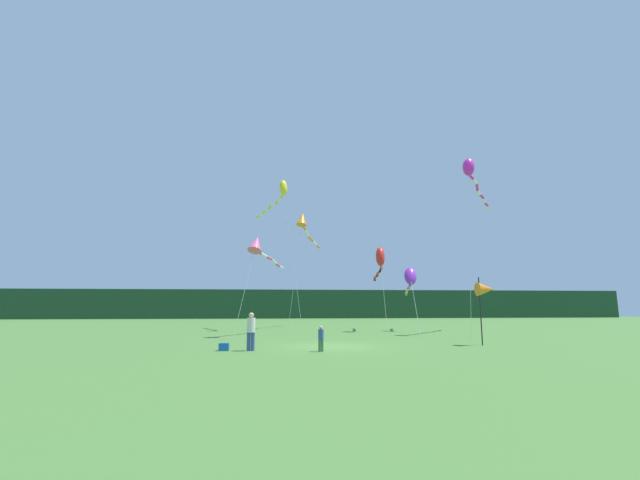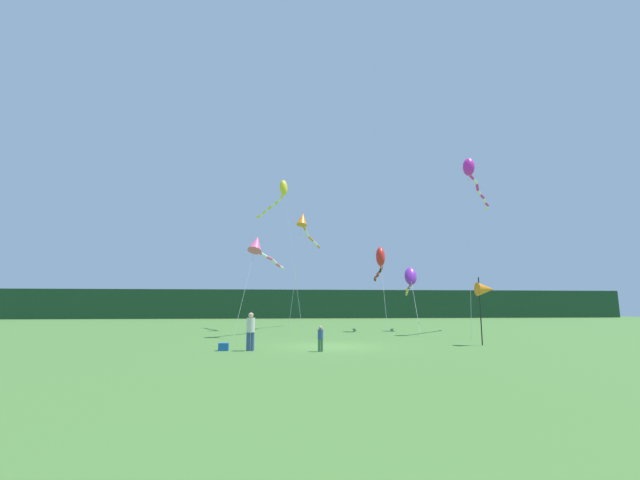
% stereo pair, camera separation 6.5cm
% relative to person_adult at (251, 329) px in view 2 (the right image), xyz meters
% --- Properties ---
extents(ground_plane, '(120.00, 120.00, 0.00)m').
position_rel_person_adult_xyz_m(ground_plane, '(3.89, 1.70, -0.94)').
color(ground_plane, '#477533').
extents(distant_treeline, '(108.00, 2.82, 4.41)m').
position_rel_person_adult_xyz_m(distant_treeline, '(3.89, 46.70, 1.27)').
color(distant_treeline, '#1E4228').
rests_on(distant_treeline, ground).
extents(person_adult, '(0.37, 0.37, 1.67)m').
position_rel_person_adult_xyz_m(person_adult, '(0.00, 0.00, 0.00)').
color(person_adult, '#334C8C').
rests_on(person_adult, ground).
extents(person_child, '(0.24, 0.24, 1.10)m').
position_rel_person_adult_xyz_m(person_child, '(3.08, -0.64, -0.32)').
color(person_child, '#3F724C').
rests_on(person_child, ground).
extents(cooler_box, '(0.44, 0.36, 0.33)m').
position_rel_person_adult_xyz_m(cooler_box, '(-1.18, 0.18, -0.77)').
color(cooler_box, '#1959B2').
rests_on(cooler_box, ground).
extents(banner_flag_pole, '(0.90, 0.70, 3.43)m').
position_rel_person_adult_xyz_m(banner_flag_pole, '(11.84, 1.40, 1.85)').
color(banner_flag_pole, black).
rests_on(banner_flag_pole, ground).
extents(kite_purple, '(1.77, 8.13, 5.18)m').
position_rel_person_adult_xyz_m(kite_purple, '(11.77, 13.32, 3.25)').
color(kite_purple, '#B2B2B2').
rests_on(kite_purple, ground).
extents(kite_orange, '(3.39, 7.82, 10.34)m').
position_rel_person_adult_xyz_m(kite_orange, '(3.42, 17.64, 8.47)').
color(kite_orange, '#B2B2B2').
rests_on(kite_orange, ground).
extents(kite_yellow, '(4.04, 7.78, 12.58)m').
position_rel_person_adult_xyz_m(kite_yellow, '(1.20, 15.48, 10.56)').
color(kite_yellow, '#B2B2B2').
rests_on(kite_yellow, ground).
extents(kite_red, '(1.10, 7.69, 6.71)m').
position_rel_person_adult_xyz_m(kite_red, '(9.22, 12.93, 4.69)').
color(kite_red, '#B2B2B2').
rests_on(kite_red, ground).
extents(kite_rainbow, '(2.96, 6.91, 6.75)m').
position_rel_person_adult_xyz_m(kite_rainbow, '(-0.17, 8.54, 4.96)').
color(kite_rainbow, '#B2B2B2').
rests_on(kite_rainbow, ground).
extents(kite_magenta, '(6.37, 9.00, 12.71)m').
position_rel_person_adult_xyz_m(kite_magenta, '(15.39, 9.17, 10.70)').
color(kite_magenta, '#B2B2B2').
rests_on(kite_magenta, ground).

